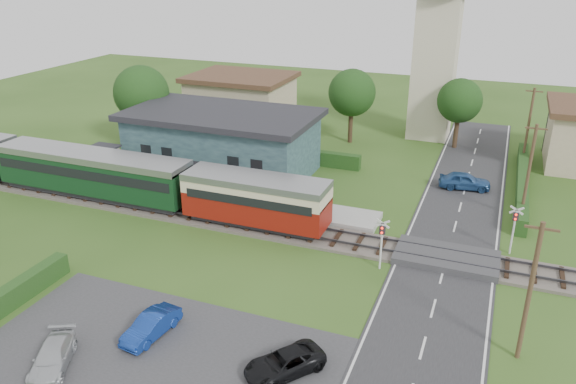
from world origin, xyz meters
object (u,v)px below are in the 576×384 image
(pedestrian_far, at_px, (100,171))
(house_west, at_px, (241,99))
(train, at_px, (59,167))
(car_park_silver, at_px, (53,357))
(station_building, at_px, (222,141))
(car_on_road, at_px, (465,181))
(church_tower, at_px, (438,35))
(car_park_blue, at_px, (151,326))
(crossing_signal_far, at_px, (515,223))
(crossing_signal_near, at_px, (382,237))
(pedestrian_near, at_px, (292,199))
(car_park_dark, at_px, (284,363))
(equipment_hut, at_px, (103,162))

(pedestrian_far, bearing_deg, house_west, 14.53)
(train, relative_size, car_park_silver, 11.79)
(station_building, bearing_deg, car_on_road, 9.54)
(church_tower, height_order, car_park_blue, church_tower)
(crossing_signal_far, bearing_deg, car_park_blue, -136.49)
(crossing_signal_near, height_order, car_park_blue, crossing_signal_near)
(car_park_silver, relative_size, pedestrian_far, 2.21)
(crossing_signal_far, bearing_deg, house_west, 144.23)
(crossing_signal_far, relative_size, pedestrian_near, 2.06)
(crossing_signal_near, bearing_deg, car_park_blue, -130.36)
(car_park_dark, bearing_deg, car_on_road, 114.94)
(car_park_blue, xyz_separation_m, car_park_silver, (-2.83, -3.57, -0.03))
(train, relative_size, pedestrian_near, 27.14)
(car_park_blue, distance_m, pedestrian_far, 21.58)
(station_building, distance_m, car_on_road, 20.27)
(train, height_order, pedestrian_near, train)
(pedestrian_near, bearing_deg, pedestrian_far, 24.94)
(station_building, relative_size, car_park_blue, 4.68)
(crossing_signal_far, relative_size, car_on_road, 0.82)
(equipment_hut, xyz_separation_m, crossing_signal_near, (24.40, -5.61, 0.39))
(train, relative_size, church_tower, 2.45)
(church_tower, xyz_separation_m, house_west, (-20.00, -3.00, -7.43))
(house_west, relative_size, car_park_dark, 2.90)
(church_tower, distance_m, car_park_blue, 40.80)
(church_tower, height_order, pedestrian_far, church_tower)
(pedestrian_far, bearing_deg, pedestrian_near, -66.82)
(station_building, height_order, train, station_building)
(station_building, relative_size, train, 0.37)
(church_tower, bearing_deg, pedestrian_near, -104.89)
(house_west, relative_size, crossing_signal_near, 3.30)
(car_park_dark, bearing_deg, equipment_hut, -178.86)
(equipment_hut, relative_size, crossing_signal_far, 0.78)
(station_building, height_order, car_park_silver, station_building)
(crossing_signal_near, distance_m, car_park_dark, 10.90)
(crossing_signal_far, bearing_deg, pedestrian_near, 178.70)
(crossing_signal_near, bearing_deg, pedestrian_far, 168.73)
(equipment_hut, height_order, station_building, station_building)
(crossing_signal_near, bearing_deg, equipment_hut, 167.06)
(equipment_hut, bearing_deg, car_park_silver, -57.34)
(church_tower, relative_size, car_park_dark, 4.72)
(car_on_road, xyz_separation_m, pedestrian_near, (-11.08, -9.61, 0.51))
(station_building, bearing_deg, pedestrian_near, -35.41)
(crossing_signal_near, bearing_deg, car_park_silver, -129.87)
(equipment_hut, xyz_separation_m, car_on_road, (27.89, 9.14, -1.02))
(church_tower, height_order, car_park_silver, church_tower)
(house_west, height_order, pedestrian_far, house_west)
(equipment_hut, distance_m, crossing_signal_near, 25.04)
(car_park_blue, height_order, car_park_silver, car_park_blue)
(house_west, bearing_deg, pedestrian_near, -55.73)
(car_park_blue, bearing_deg, car_park_silver, -121.53)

